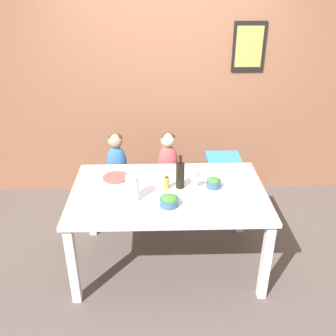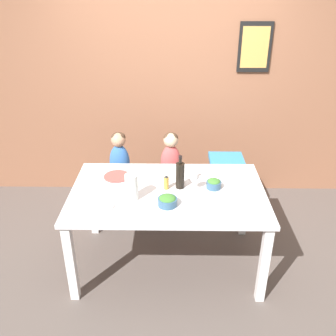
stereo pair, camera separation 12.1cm
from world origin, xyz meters
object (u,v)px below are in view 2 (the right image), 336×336
Objects in this scene: dinner_plate_back_left at (117,176)px; dinner_plate_back_right at (230,177)px; wine_bottle at (180,175)px; salad_bowl_large at (167,201)px; chair_far_center at (171,185)px; person_child_left at (119,155)px; salad_bowl_small at (214,184)px; paper_towel_roll at (132,187)px; chair_far_left at (121,185)px; dinner_plate_front_left at (99,206)px; chair_right_highchair at (226,172)px; person_child_center at (171,155)px; wine_glass_near at (194,178)px.

dinner_plate_back_right is (1.03, -0.00, 0.00)m from dinner_plate_back_left.
salad_bowl_large is (-0.11, -0.28, -0.08)m from wine_bottle.
chair_far_center is 0.81m from dinner_plate_back_left.
person_child_left reaches higher than salad_bowl_small.
salad_bowl_small is 0.55× the size of dinner_plate_back_right.
dinner_plate_back_right is (0.85, 0.38, -0.11)m from paper_towel_roll.
chair_far_left is 2.02× the size of dinner_plate_front_left.
wine_bottle is at bearing -125.61° from chair_right_highchair.
dinner_plate_front_left is (-0.65, -0.32, -0.12)m from wine_bottle.
dinner_plate_back_right is (0.54, -0.52, 0.38)m from chair_far_center.
wine_glass_near is at bearing -74.97° from person_child_center.
wine_bottle is 0.73m from dinner_plate_front_left.
person_child_center is 3.33× the size of salad_bowl_large.
dinner_plate_back_right is at bearing 24.17° from dinner_plate_front_left.
chair_right_highchair is at bearing -0.11° from person_child_center.
salad_bowl_large is 0.67× the size of dinner_plate_front_left.
wine_glass_near is 0.34m from salad_bowl_large.
wine_glass_near is (0.11, -0.04, -0.00)m from wine_bottle.
chair_far_left is at bearing 154.47° from dinner_plate_back_right.
person_child_center is at bearing 136.40° from dinner_plate_back_right.
person_child_left is 2.22× the size of dinner_plate_back_left.
dinner_plate_front_left is (-0.56, -1.01, 0.38)m from chair_far_center.
wine_glass_near is (0.20, -0.74, 0.14)m from person_child_center.
paper_towel_roll is at bearing 162.84° from salad_bowl_large.
chair_far_center is at bearing 60.85° from dinner_plate_front_left.
person_child_center reaches higher than chair_far_left.
chair_far_center is 0.90m from salad_bowl_small.
chair_right_highchair is at bearing 62.49° from wine_glass_near.
chair_far_center is 2.02× the size of dinner_plate_back_left.
dinner_plate_front_left reaches higher than chair_far_left.
wine_glass_near is 0.43m from dinner_plate_back_right.
paper_towel_roll is at bearing -75.90° from person_child_left.
dinner_plate_back_left is (0.05, -0.51, 0.38)m from chair_far_left.
person_child_center is 0.75m from dinner_plate_back_right.
wine_bottle is 1.29× the size of dinner_plate_back_left.
chair_right_highchair is at bearing 25.60° from dinner_plate_back_left.
wine_bottle reaches higher than wine_glass_near.
wine_bottle is at bearing 26.20° from paper_towel_roll.
wine_glass_near reaches higher than dinner_plate_back_left.
dinner_plate_back_right is at bearing 32.90° from wine_glass_near.
wine_glass_near is at bearing -147.10° from dinner_plate_back_right.
person_child_left is 0.54m from person_child_center.
wine_glass_near is (0.73, -0.74, 0.14)m from person_child_left.
chair_far_left is at bearing -90.00° from person_child_left.
wine_bottle is 1.94× the size of salad_bowl_large.
paper_towel_roll is 1.32× the size of wine_glass_near.
chair_far_left is 0.54m from chair_far_center.
dinner_plate_front_left is at bearing -138.58° from chair_right_highchair.
person_child_center is at bearing 118.24° from salad_bowl_small.
chair_right_highchair is at bearing 54.39° from wine_bottle.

